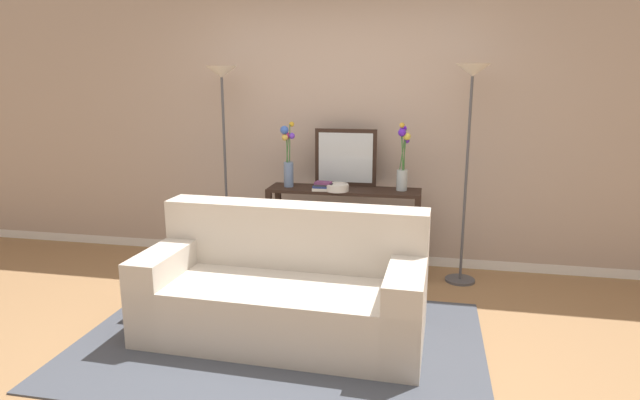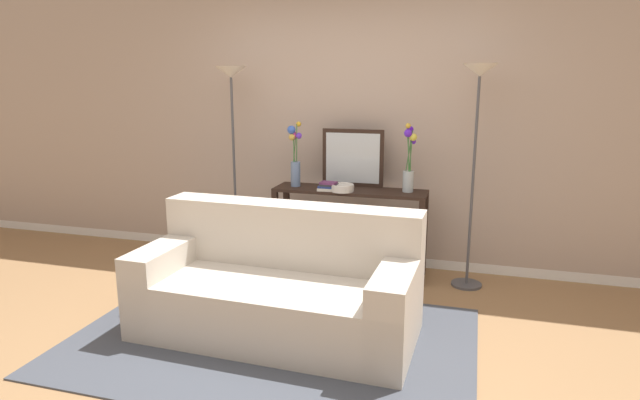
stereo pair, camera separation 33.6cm
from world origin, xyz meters
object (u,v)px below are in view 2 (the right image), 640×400
object	(u,v)px
wall_mirror	(353,158)
fruit_bowl	(342,188)
couch	(279,290)
console_table	(350,215)
vase_tall_flowers	(295,157)
book_row_under_console	(308,263)
book_stack	(328,187)
floor_lamp_right	(477,114)
vase_short_flowers	(409,163)
floor_lamp_left	(232,111)

from	to	relation	value
wall_mirror	fruit_bowl	xyz separation A→B (m)	(-0.03, -0.25, -0.23)
couch	console_table	xyz separation A→B (m)	(0.20, 1.30, 0.23)
wall_mirror	vase_tall_flowers	world-z (taller)	vase_tall_flowers
book_row_under_console	book_stack	bearing A→B (deg)	-24.73
floor_lamp_right	book_row_under_console	size ratio (longest dim) A/B	5.38
fruit_bowl	book_stack	xyz separation A→B (m)	(-0.13, 0.01, 0.00)
fruit_bowl	book_row_under_console	bearing A→B (deg)	163.01
vase_tall_flowers	book_row_under_console	bearing A→B (deg)	0.87
vase_tall_flowers	book_row_under_console	size ratio (longest dim) A/B	1.70
vase_short_flowers	book_stack	distance (m)	0.74
couch	book_row_under_console	distance (m)	1.34
vase_tall_flowers	vase_short_flowers	bearing A→B (deg)	1.91
wall_mirror	fruit_bowl	world-z (taller)	wall_mirror
console_table	floor_lamp_right	distance (m)	1.41
console_table	floor_lamp_left	world-z (taller)	floor_lamp_left
wall_mirror	floor_lamp_left	bearing A→B (deg)	-171.14
floor_lamp_left	vase_short_flowers	size ratio (longest dim) A/B	3.11
floor_lamp_left	book_stack	size ratio (longest dim) A/B	10.11
console_table	floor_lamp_right	bearing A→B (deg)	-1.42
couch	wall_mirror	size ratio (longest dim) A/B	3.42
couch	console_table	distance (m)	1.33
couch	floor_lamp_left	bearing A→B (deg)	125.77
console_table	fruit_bowl	xyz separation A→B (m)	(-0.04, -0.11, 0.28)
floor_lamp_right	wall_mirror	size ratio (longest dim) A/B	3.30
wall_mirror	vase_tall_flowers	distance (m)	0.53
vase_short_flowers	book_row_under_console	world-z (taller)	vase_short_flowers
floor_lamp_right	console_table	bearing A→B (deg)	178.58
book_row_under_console	vase_short_flowers	bearing A→B (deg)	2.05
floor_lamp_right	vase_tall_flowers	bearing A→B (deg)	179.12
vase_tall_flowers	fruit_bowl	bearing A→B (deg)	-12.55
floor_lamp_left	vase_tall_flowers	bearing A→B (deg)	2.33
wall_mirror	book_stack	world-z (taller)	wall_mirror
floor_lamp_left	vase_short_flowers	bearing A→B (deg)	2.06
fruit_bowl	book_stack	size ratio (longest dim) A/B	1.09
vase_short_flowers	fruit_bowl	world-z (taller)	vase_short_flowers
book_stack	wall_mirror	bearing A→B (deg)	56.89
floor_lamp_left	couch	bearing A→B (deg)	-54.23
vase_tall_flowers	book_row_under_console	distance (m)	1.02
couch	floor_lamp_right	world-z (taller)	floor_lamp_right
couch	vase_tall_flowers	world-z (taller)	vase_tall_flowers
couch	vase_short_flowers	xyz separation A→B (m)	(0.72, 1.33, 0.73)
fruit_bowl	wall_mirror	bearing A→B (deg)	83.13
fruit_bowl	book_row_under_console	world-z (taller)	fruit_bowl
vase_short_flowers	console_table	bearing A→B (deg)	-176.38
floor_lamp_right	book_stack	world-z (taller)	floor_lamp_right
console_table	book_stack	world-z (taller)	book_stack
fruit_bowl	book_row_under_console	xyz separation A→B (m)	(-0.35, 0.11, -0.77)
couch	fruit_bowl	world-z (taller)	couch
floor_lamp_right	wall_mirror	world-z (taller)	floor_lamp_right
floor_lamp_left	fruit_bowl	distance (m)	1.26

